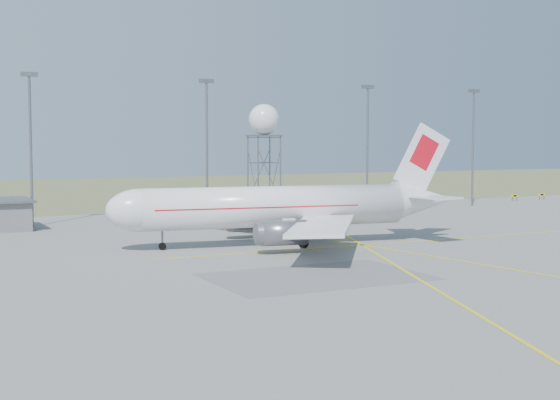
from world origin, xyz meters
name	(u,v)px	position (x,y,z in m)	size (l,w,h in m)	color
grass_strip	(134,189)	(0.00, 140.00, 0.01)	(400.00, 120.00, 0.03)	#5D6F3D
mast_a	(31,136)	(-35.00, 66.00, 12.07)	(2.20, 0.50, 20.50)	slate
mast_b	(207,137)	(-10.00, 66.00, 12.07)	(2.20, 0.50, 20.50)	slate
mast_c	(367,137)	(18.00, 66.00, 12.07)	(2.20, 0.50, 20.50)	slate
mast_d	(473,137)	(40.00, 66.00, 12.07)	(2.20, 0.50, 20.50)	slate
taxi_sign_near	(515,196)	(55.60, 72.00, 0.89)	(1.60, 0.17, 1.20)	black
taxi_sign_far	(542,195)	(62.60, 72.00, 0.89)	(1.60, 0.17, 1.20)	black
airliner_main	(280,207)	(-13.74, 34.34, 4.14)	(39.63, 38.18, 13.50)	white
radar_tower	(264,153)	(-0.44, 66.52, 9.58)	(4.72, 4.72, 17.07)	slate
fire_truck	(212,209)	(-11.56, 60.08, 1.91)	(10.50, 6.29, 3.98)	yellow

